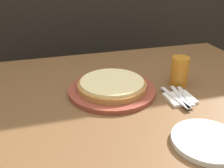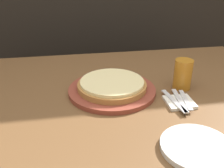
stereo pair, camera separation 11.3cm
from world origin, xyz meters
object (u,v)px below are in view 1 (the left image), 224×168
(dinner_plate, at_px, (207,141))
(beer_glass, at_px, (180,70))
(spoon, at_px, (186,96))
(dinner_knife, at_px, (180,97))
(fork, at_px, (175,97))
(pizza_on_board, at_px, (112,87))

(dinner_plate, bearing_deg, beer_glass, 73.41)
(spoon, bearing_deg, dinner_knife, 180.00)
(dinner_plate, bearing_deg, fork, 83.11)
(beer_glass, bearing_deg, dinner_knife, -115.64)
(pizza_on_board, distance_m, fork, 0.27)
(fork, distance_m, dinner_knife, 0.02)
(pizza_on_board, bearing_deg, spoon, -26.95)
(beer_glass, relative_size, fork, 0.70)
(dinner_knife, bearing_deg, beer_glass, 64.36)
(fork, xyz_separation_m, dinner_knife, (0.02, 0.00, 0.00))
(pizza_on_board, height_order, dinner_plate, pizza_on_board)
(dinner_knife, height_order, spoon, same)
(fork, height_order, spoon, same)
(spoon, bearing_deg, fork, 180.00)
(dinner_knife, xyz_separation_m, spoon, (0.02, -0.00, 0.00))
(beer_glass, distance_m, dinner_plate, 0.43)
(beer_glass, xyz_separation_m, fork, (-0.09, -0.13, -0.06))
(dinner_plate, bearing_deg, dinner_knife, 78.07)
(dinner_knife, relative_size, spoon, 1.18)
(spoon, bearing_deg, dinner_plate, -106.79)
(pizza_on_board, bearing_deg, fork, -31.80)
(dinner_plate, distance_m, dinner_knife, 0.28)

